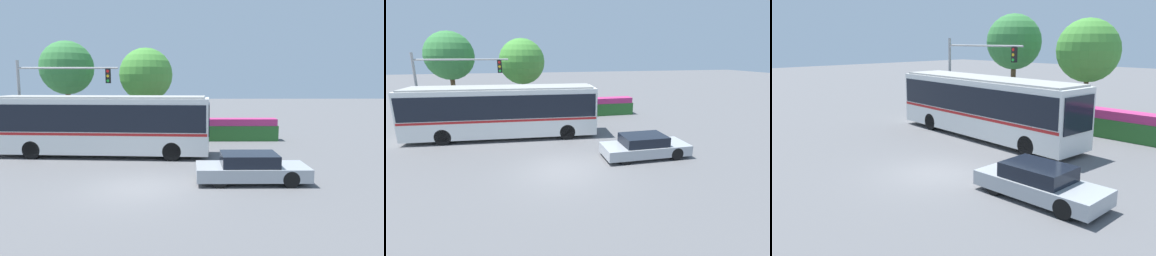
% 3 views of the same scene
% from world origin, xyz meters
% --- Properties ---
extents(ground_plane, '(140.00, 140.00, 0.00)m').
position_xyz_m(ground_plane, '(0.00, 0.00, 0.00)').
color(ground_plane, '#5B5B5E').
extents(city_bus, '(12.32, 3.45, 3.37)m').
position_xyz_m(city_bus, '(-2.91, 6.19, 1.92)').
color(city_bus, silver).
rests_on(city_bus, ground).
extents(sedan_foreground, '(4.64, 1.84, 1.23)m').
position_xyz_m(sedan_foreground, '(4.61, 0.78, 0.59)').
color(sedan_foreground, '#9EA3A8').
rests_on(sedan_foreground, ground).
extents(traffic_light_pole, '(6.38, 0.24, 5.50)m').
position_xyz_m(traffic_light_pole, '(-6.81, 8.87, 3.70)').
color(traffic_light_pole, gray).
rests_on(traffic_light_pole, ground).
extents(flowering_hedge, '(8.27, 1.11, 1.56)m').
position_xyz_m(flowering_hedge, '(4.19, 11.23, 0.77)').
color(flowering_hedge, '#286028').
rests_on(flowering_hedge, ground).
extents(street_tree_left, '(4.18, 4.18, 7.33)m').
position_xyz_m(street_tree_left, '(-7.54, 14.44, 5.22)').
color(street_tree_left, brown).
rests_on(street_tree_left, ground).
extents(street_tree_centre, '(4.18, 4.18, 6.80)m').
position_xyz_m(street_tree_centre, '(-1.34, 14.43, 4.70)').
color(street_tree_centre, brown).
rests_on(street_tree_centre, ground).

